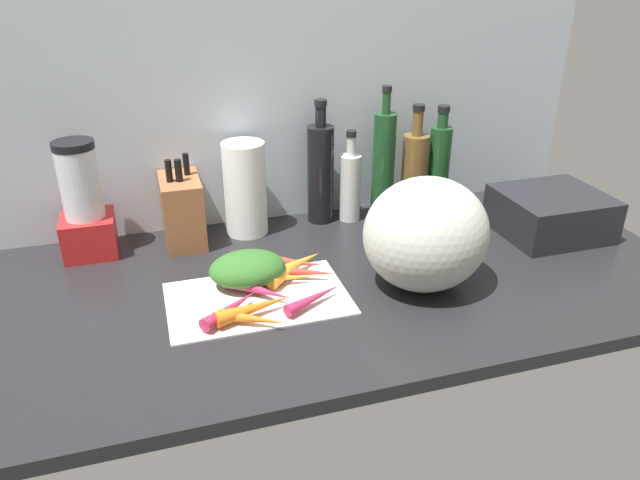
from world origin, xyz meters
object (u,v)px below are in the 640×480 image
cutting_board (258,298)px  carrot_8 (297,264)px  winter_squash (426,234)px  carrot_3 (258,290)px  bottle_0 (321,172)px  knife_block (182,210)px  blender_appliance (84,207)px  carrot_0 (314,298)px  carrot_4 (231,308)px  bottle_1 (350,185)px  bottle_2 (383,164)px  dish_rack (551,213)px  carrot_1 (280,278)px  carrot_5 (298,272)px  carrot_2 (290,270)px  bottle_4 (439,166)px  bottle_3 (414,171)px  carrot_7 (255,308)px  carrot_6 (288,262)px  carrot_9 (253,319)px  paper_towel_roll (245,189)px

cutting_board → carrot_8: 13.90cm
winter_squash → carrot_3: bearing=172.6°
carrot_8 → bottle_0: size_ratio=0.46×
knife_block → blender_appliance: blender_appliance is taller
carrot_0 → winter_squash: (25.71, 1.65, 10.46)cm
carrot_4 → knife_block: (-5.46, 38.78, 6.51)cm
bottle_1 → bottle_2: size_ratio=0.70×
bottle_0 → dish_rack: size_ratio=1.29×
carrot_1 → carrot_3: size_ratio=0.99×
knife_block → carrot_3: bearing=-70.0°
carrot_5 → bottle_1: bottle_1 is taller
carrot_2 → bottle_4: (50.44, 27.50, 10.51)cm
bottle_2 → bottle_3: 9.82cm
bottle_0 → bottle_2: bottle_2 is taller
carrot_5 → bottle_4: 57.70cm
cutting_board → bottle_2: 57.00cm
carrot_2 → knife_block: size_ratio=0.64×
carrot_7 → dish_rack: bearing=12.0°
carrot_6 → bottle_1: size_ratio=0.68×
dish_rack → carrot_8: bearing=-178.1°
carrot_7 → carrot_9: carrot_7 is taller
cutting_board → carrot_8: bearing=37.2°
winter_squash → paper_towel_roll: winter_squash is taller
carrot_9 → paper_towel_roll: (7.28, 44.93, 10.16)cm
cutting_board → dish_rack: (80.84, 10.64, 5.14)cm
paper_towel_roll → bottle_1: 29.01cm
bottle_2 → bottle_4: 16.73cm
carrot_5 → carrot_6: 5.01cm
knife_block → carrot_4: bearing=-82.0°
carrot_8 → paper_towel_roll: 28.72cm
carrot_8 → bottle_4: 55.80cm
cutting_board → bottle_1: (33.26, 34.55, 9.59)cm
winter_squash → dish_rack: winter_squash is taller
paper_towel_roll → bottle_4: bottle_4 is taller
knife_block → blender_appliance: 23.11cm
carrot_6 → knife_block: size_ratio=0.76×
paper_towel_roll → dish_rack: size_ratio=0.94×
carrot_4 → winter_squash: 44.44cm
bottle_1 → knife_block: bearing=-178.6°
cutting_board → bottle_0: (25.35, 36.27, 13.60)cm
carrot_2 → dish_rack: 72.05cm
bottle_3 → carrot_2: bearing=-147.1°
carrot_7 → bottle_4: size_ratio=0.57×
carrot_5 → carrot_9: (-13.41, -15.61, -0.25)cm
carrot_8 → bottle_3: bearing=32.3°
carrot_2 → carrot_3: bearing=-144.7°
dish_rack → carrot_0: bearing=-166.4°
paper_towel_roll → bottle_1: size_ratio=0.97×
carrot_3 → carrot_9: carrot_3 is taller
carrot_5 → carrot_0: bearing=-87.9°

